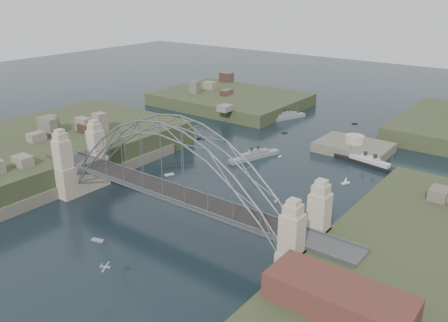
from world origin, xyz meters
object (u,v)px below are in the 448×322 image
Objects in this scene: bridge at (172,175)px; naval_cruiser_far at (287,117)px; wharf_shed at (339,298)px; fort_island at (353,153)px; naval_cruiser_near at (255,156)px; ocean_liner at (369,163)px.

bridge is 4.90× the size of naval_cruiser_far.
bridge is 4.20× the size of wharf_shed.
fort_island is (12.00, 70.00, -12.66)m from bridge.
ocean_liner is at bearing 26.14° from naval_cruiser_near.
naval_cruiser_far is (-23.97, 90.17, -11.41)m from bridge.
wharf_shed is 0.88× the size of ocean_liner.
naval_cruiser_near is (-53.69, 60.18, -9.17)m from wharf_shed.
naval_cruiser_near is at bearing -132.33° from fort_island.
bridge reaches higher than naval_cruiser_far.
ocean_liner is (8.59, -8.95, 1.20)m from fort_island.
bridge is at bearing 162.35° from wharf_shed.
wharf_shed is at bearing -72.68° from ocean_liner.
fort_island is at bearing -29.29° from naval_cruiser_far.
wharf_shed is at bearing -17.65° from bridge.
naval_cruiser_far is at bearing 104.88° from bridge.
bridge reaches higher than wharf_shed.
fort_island is 12.47m from ocean_liner.
fort_island is at bearing 80.27° from bridge.
naval_cruiser_far is (-35.97, 20.17, 1.26)m from fort_island.
naval_cruiser_near is 1.03× the size of naval_cruiser_far.
naval_cruiser_near is at bearing 101.86° from bridge.
naval_cruiser_far is (-67.97, 104.17, -9.09)m from wharf_shed.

